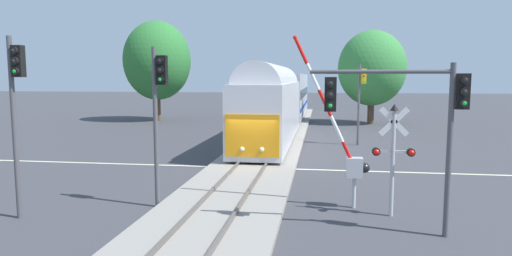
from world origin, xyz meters
name	(u,v)px	position (x,y,z in m)	size (l,w,h in m)	color
ground_plane	(253,168)	(0.00, 0.00, 0.00)	(220.00, 220.00, 0.00)	#3D3D42
road_centre_stripe	(253,168)	(0.00, 0.00, 0.00)	(44.00, 0.20, 0.01)	beige
railway_track	(253,166)	(0.00, 0.00, 0.10)	(4.40, 80.00, 0.32)	gray
commuter_train	(283,97)	(0.00, 17.75, 2.79)	(3.04, 38.96, 5.16)	silver
crossing_gate_near	(348,153)	(4.38, -6.38, 1.97)	(2.73, 0.40, 6.05)	#B7B7BC
crossing_signal_mast	(393,148)	(5.76, -7.19, 2.29)	(1.36, 0.44, 3.75)	#B2B2B7
traffic_signal_near_left	(16,98)	(-6.23, -9.17, 3.95)	(0.53, 0.38, 5.91)	#4C4C51
traffic_signal_near_right	(409,107)	(5.88, -8.96, 3.76)	(4.41, 0.38, 5.01)	#4C4C51
traffic_signal_median	(158,101)	(-2.19, -7.29, 3.78)	(0.53, 0.38, 5.65)	#4C4C51
traffic_signal_far_side	(361,91)	(6.04, 8.60, 3.66)	(0.53, 0.38, 5.46)	#4C4C51
elm_centre_background	(372,68)	(8.23, 22.89, 5.46)	(6.56, 6.56, 9.13)	#4C3828
pine_left_background	(157,61)	(-13.65, 22.93, 6.31)	(6.98, 6.98, 10.41)	brown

